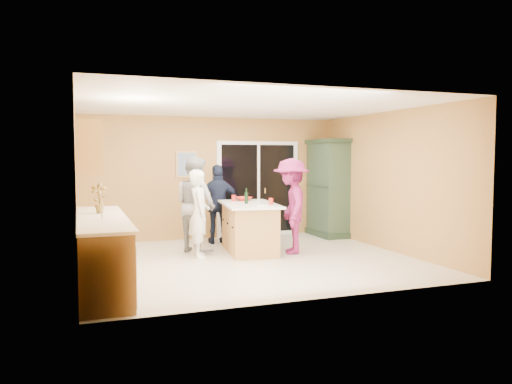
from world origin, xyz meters
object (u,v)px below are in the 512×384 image
object	(u,v)px
woman_white	(199,214)
woman_magenta	(291,206)
kitchen_island	(249,229)
woman_grey	(196,204)
woman_navy	(218,204)
green_hutch	(328,189)

from	to	relation	value
woman_white	woman_magenta	size ratio (longest dim) A/B	0.89
kitchen_island	woman_grey	distance (m)	1.09
kitchen_island	woman_magenta	size ratio (longest dim) A/B	1.06
woman_grey	woman_navy	size ratio (longest dim) A/B	1.10
green_hutch	woman_navy	xyz separation A→B (m)	(-2.55, -0.11, -0.24)
woman_white	woman_magenta	xyz separation A→B (m)	(1.66, -0.20, 0.10)
woman_white	woman_navy	size ratio (longest dim) A/B	0.96
green_hutch	woman_grey	world-z (taller)	green_hutch
woman_white	woman_grey	world-z (taller)	woman_grey
green_hutch	woman_white	bearing A→B (deg)	-157.22
green_hutch	woman_magenta	distance (m)	2.23
woman_navy	woman_magenta	world-z (taller)	woman_magenta
kitchen_island	woman_magenta	bearing A→B (deg)	-21.40
kitchen_island	woman_navy	world-z (taller)	woman_navy
green_hutch	woman_grey	xyz separation A→B (m)	(-3.18, -0.84, -0.16)
woman_grey	woman_white	bearing A→B (deg)	150.03
woman_white	woman_magenta	world-z (taller)	woman_magenta
woman_white	woman_grey	xyz separation A→B (m)	(0.06, 0.52, 0.11)
woman_white	woman_navy	world-z (taller)	woman_navy
kitchen_island	woman_navy	distance (m)	1.18
green_hutch	woman_navy	distance (m)	2.56
woman_grey	woman_magenta	world-z (taller)	woman_grey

